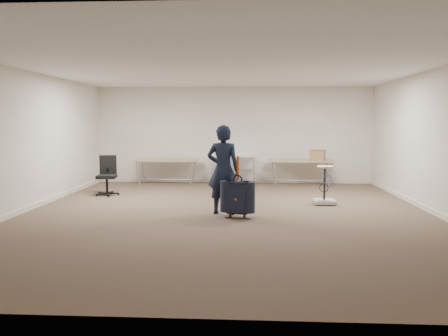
{
  "coord_description": "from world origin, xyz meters",
  "views": [
    {
      "loc": [
        0.42,
        -8.27,
        1.78
      ],
      "look_at": [
        -0.06,
        0.3,
        0.87
      ],
      "focal_mm": 35.0,
      "sensor_mm": 36.0,
      "label": 1
    }
  ],
  "objects": [
    {
      "name": "wire_shelf",
      "position": [
        0.0,
        4.2,
        0.44
      ],
      "size": [
        1.22,
        0.47,
        0.8
      ],
      "color": "silver",
      "rests_on": "ground"
    },
    {
      "name": "ground",
      "position": [
        0.0,
        0.0,
        0.0
      ],
      "size": [
        9.0,
        9.0,
        0.0
      ],
      "primitive_type": "plane",
      "color": "brown",
      "rests_on": "ground"
    },
    {
      "name": "person",
      "position": [
        -0.06,
        0.06,
        0.87
      ],
      "size": [
        0.67,
        0.49,
        1.73
      ],
      "primitive_type": "imported",
      "rotation": [
        0.0,
        0.0,
        3.02
      ],
      "color": "black",
      "rests_on": "ground"
    },
    {
      "name": "folding_table_left",
      "position": [
        -1.9,
        3.95,
        0.68
      ],
      "size": [
        1.8,
        0.75,
        0.73
      ],
      "color": "#8C7555",
      "rests_on": "ground"
    },
    {
      "name": "cardboard_box",
      "position": [
        2.33,
        3.85,
        0.87
      ],
      "size": [
        0.46,
        0.41,
        0.29
      ],
      "primitive_type": "cube",
      "rotation": [
        0.0,
        0.0,
        -0.36
      ],
      "color": "#956D45",
      "rests_on": "folding_table_right"
    },
    {
      "name": "folding_table_right",
      "position": [
        1.9,
        3.95,
        0.68
      ],
      "size": [
        1.8,
        0.75,
        0.73
      ],
      "color": "#8C7555",
      "rests_on": "ground"
    },
    {
      "name": "room_shell",
      "position": [
        0.0,
        1.38,
        0.05
      ],
      "size": [
        8.0,
        9.0,
        9.0
      ],
      "color": "beige",
      "rests_on": "ground"
    },
    {
      "name": "office_chair",
      "position": [
        -3.03,
        2.13,
        0.29
      ],
      "size": [
        0.59,
        0.59,
        0.97
      ],
      "color": "black",
      "rests_on": "ground"
    },
    {
      "name": "equipment_cart",
      "position": [
        2.09,
        1.22,
        0.22
      ],
      "size": [
        0.46,
        0.46,
        0.83
      ],
      "color": "beige",
      "rests_on": "ground"
    },
    {
      "name": "suitcase",
      "position": [
        0.23,
        -0.27,
        0.39
      ],
      "size": [
        0.46,
        0.32,
        1.15
      ],
      "color": "black",
      "rests_on": "ground"
    }
  ]
}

